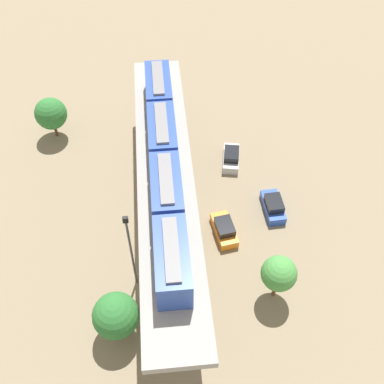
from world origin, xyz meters
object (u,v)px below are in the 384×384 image
(parked_car_orange, at_px, (224,229))
(train, at_px, (164,161))
(tree_near_viaduct, at_px, (51,114))
(tree_far_corner, at_px, (279,274))
(parked_car_silver, at_px, (231,157))
(tree_mid_lot, at_px, (116,316))
(signal_post, at_px, (131,249))
(parked_car_blue, at_px, (273,206))

(parked_car_orange, bearing_deg, train, -29.54)
(tree_near_viaduct, xyz_separation_m, tree_far_corner, (-22.01, 23.95, 0.32))
(parked_car_silver, distance_m, tree_near_viaduct, 21.86)
(tree_near_viaduct, height_order, tree_far_corner, tree_far_corner)
(train, relative_size, tree_mid_lot, 5.40)
(tree_near_viaduct, xyz_separation_m, signal_post, (-9.45, 21.43, 2.15))
(parked_car_silver, height_order, tree_mid_lot, tree_mid_lot)
(train, relative_size, parked_car_blue, 6.43)
(train, bearing_deg, signal_post, 63.53)
(parked_car_orange, height_order, tree_far_corner, tree_far_corner)
(signal_post, bearing_deg, parked_car_blue, -153.63)
(parked_car_blue, distance_m, signal_post, 16.94)
(parked_car_orange, distance_m, tree_far_corner, 8.60)
(parked_car_silver, relative_size, parked_car_blue, 1.04)
(tree_mid_lot, distance_m, tree_far_corner, 14.28)
(parked_car_blue, height_order, tree_far_corner, tree_far_corner)
(parked_car_orange, bearing_deg, parked_car_silver, -111.40)
(tree_mid_lot, relative_size, signal_post, 0.51)
(parked_car_silver, bearing_deg, tree_near_viaduct, -7.14)
(tree_near_viaduct, bearing_deg, parked_car_orange, 137.81)
(train, bearing_deg, tree_far_corner, 134.44)
(signal_post, bearing_deg, tree_mid_lot, 72.34)
(train, xyz_separation_m, parked_car_blue, (-11.16, -0.39, -8.22))
(parked_car_blue, distance_m, tree_near_viaduct, 28.02)
(train, xyz_separation_m, tree_far_corner, (-9.16, 9.34, -5.25))
(train, bearing_deg, parked_car_silver, -134.43)
(parked_car_orange, distance_m, signal_post, 11.23)
(parked_car_silver, height_order, parked_car_blue, same)
(parked_car_blue, bearing_deg, parked_car_orange, 21.72)
(signal_post, bearing_deg, parked_car_orange, -152.25)
(tree_near_viaduct, bearing_deg, parked_car_blue, 149.36)
(parked_car_orange, height_order, tree_mid_lot, tree_mid_lot)
(parked_car_blue, relative_size, tree_near_viaduct, 0.81)
(train, relative_size, parked_car_silver, 6.15)
(tree_near_viaduct, xyz_separation_m, tree_mid_lot, (-7.92, 26.22, -0.27))
(tree_far_corner, xyz_separation_m, signal_post, (12.56, -2.51, 1.83))
(tree_near_viaduct, relative_size, tree_far_corner, 0.99)
(tree_near_viaduct, distance_m, tree_far_corner, 32.52)
(parked_car_silver, bearing_deg, signal_post, 63.50)
(parked_car_blue, bearing_deg, tree_far_corner, 76.05)
(parked_car_silver, relative_size, signal_post, 0.44)
(tree_far_corner, height_order, signal_post, signal_post)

